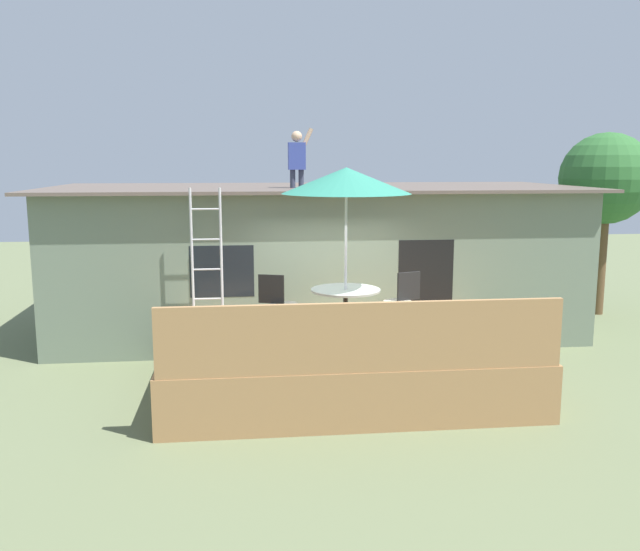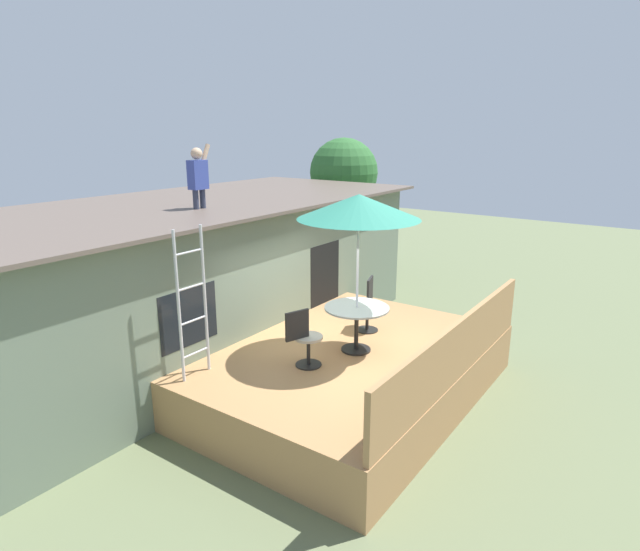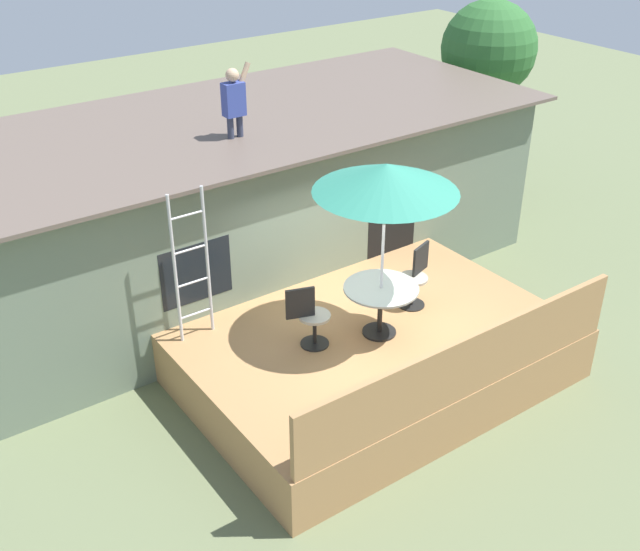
{
  "view_description": "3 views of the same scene",
  "coord_description": "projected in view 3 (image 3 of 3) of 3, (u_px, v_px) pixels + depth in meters",
  "views": [
    {
      "loc": [
        -1.47,
        -10.03,
        3.44
      ],
      "look_at": [
        -0.22,
        0.94,
        1.56
      ],
      "focal_mm": 38.06,
      "sensor_mm": 36.0,
      "label": 1
    },
    {
      "loc": [
        -6.81,
        -4.32,
        4.29
      ],
      "look_at": [
        0.31,
        0.71,
        1.86
      ],
      "focal_mm": 29.6,
      "sensor_mm": 36.0,
      "label": 2
    },
    {
      "loc": [
        -5.93,
        -7.16,
        6.9
      ],
      "look_at": [
        -0.54,
        0.43,
        1.62
      ],
      "focal_mm": 43.48,
      "sensor_mm": 36.0,
      "label": 3
    }
  ],
  "objects": [
    {
      "name": "house",
      "position": [
        239.0,
        200.0,
        13.3
      ],
      "size": [
        10.5,
        4.5,
        2.93
      ],
      "color": "slate",
      "rests_on": "ground"
    },
    {
      "name": "step_ladder",
      "position": [
        191.0,
        266.0,
        10.36
      ],
      "size": [
        0.52,
        0.04,
        2.2
      ],
      "color": "silver",
      "rests_on": "deck"
    },
    {
      "name": "deck",
      "position": [
        367.0,
        350.0,
        11.27
      ],
      "size": [
        5.25,
        3.95,
        0.8
      ],
      "primitive_type": "cube",
      "color": "#A87A4C",
      "rests_on": "ground"
    },
    {
      "name": "patio_umbrella",
      "position": [
        386.0,
        178.0,
        9.78
      ],
      "size": [
        1.9,
        1.9,
        2.54
      ],
      "color": "silver",
      "rests_on": "deck"
    },
    {
      "name": "deck_railing",
      "position": [
        467.0,
        366.0,
        9.48
      ],
      "size": [
        5.15,
        0.08,
        0.9
      ],
      "primitive_type": "cube",
      "color": "#A87A4C",
      "rests_on": "deck"
    },
    {
      "name": "patio_chair_right",
      "position": [
        415.0,
        277.0,
        11.41
      ],
      "size": [
        0.6,
        0.44,
        0.92
      ],
      "rotation": [
        0.0,
        0.0,
        -2.81
      ],
      "color": "black",
      "rests_on": "deck"
    },
    {
      "name": "ground_plane",
      "position": [
        366.0,
        372.0,
        11.47
      ],
      "size": [
        40.0,
        40.0,
        0.0
      ],
      "primitive_type": "plane",
      "color": "#66704C"
    },
    {
      "name": "backyard_tree",
      "position": [
        489.0,
        50.0,
        16.23
      ],
      "size": [
        2.01,
        2.01,
        4.05
      ],
      "color": "brown",
      "rests_on": "ground"
    },
    {
      "name": "patio_table",
      "position": [
        381.0,
        297.0,
        10.65
      ],
      "size": [
        1.04,
        1.04,
        0.74
      ],
      "color": "black",
      "rests_on": "deck"
    },
    {
      "name": "person_figure",
      "position": [
        234.0,
        98.0,
        11.47
      ],
      "size": [
        0.47,
        0.2,
        1.11
      ],
      "color": "#33384C",
      "rests_on": "house"
    },
    {
      "name": "patio_chair_left",
      "position": [
        309.0,
        317.0,
        10.45
      ],
      "size": [
        0.61,
        0.44,
        0.92
      ],
      "rotation": [
        0.0,
        0.0,
        -0.32
      ],
      "color": "black",
      "rests_on": "deck"
    }
  ]
}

